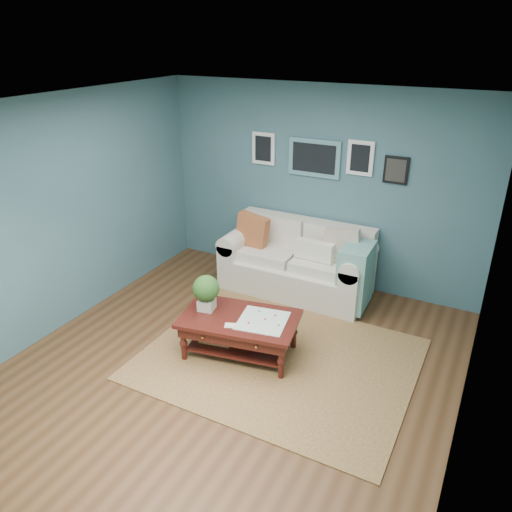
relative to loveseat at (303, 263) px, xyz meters
The scene contains 4 objects.
room_shell 2.18m from the loveseat, 90.00° to the right, with size 5.00×5.02×2.70m.
area_rug 1.68m from the loveseat, 76.44° to the right, with size 2.85×2.28×0.01m, color brown.
loveseat is the anchor object (origin of this frame).
coffee_table 1.69m from the loveseat, 93.90° to the right, with size 1.37×0.95×0.88m.
Camera 1 is at (2.25, -3.66, 3.32)m, focal length 35.00 mm.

